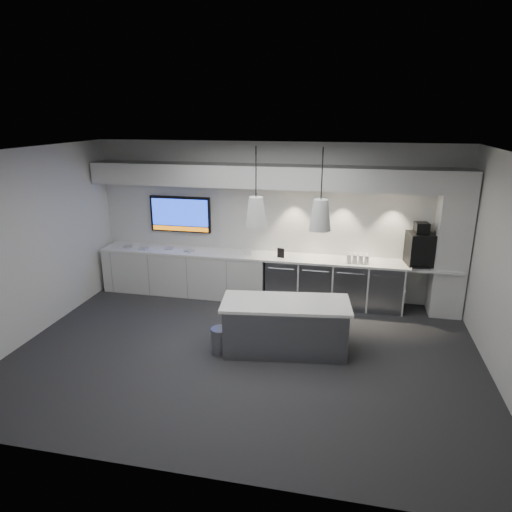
% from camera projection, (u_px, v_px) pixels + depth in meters
% --- Properties ---
extents(floor, '(7.00, 7.00, 0.00)m').
position_uv_depth(floor, '(245.00, 353.00, 6.93)').
color(floor, '#2B2B2E').
rests_on(floor, ground).
extents(ceiling, '(7.00, 7.00, 0.00)m').
position_uv_depth(ceiling, '(243.00, 152.00, 6.04)').
color(ceiling, black).
rests_on(ceiling, wall_back).
extents(wall_back, '(7.00, 0.00, 7.00)m').
position_uv_depth(wall_back, '(274.00, 221.00, 8.82)').
color(wall_back, silver).
rests_on(wall_back, floor).
extents(wall_front, '(7.00, 0.00, 7.00)m').
position_uv_depth(wall_front, '(181.00, 342.00, 4.15)').
color(wall_front, silver).
rests_on(wall_front, floor).
extents(wall_left, '(0.00, 7.00, 7.00)m').
position_uv_depth(wall_left, '(28.00, 246.00, 7.18)').
color(wall_left, silver).
rests_on(wall_left, floor).
extents(wall_right, '(0.00, 7.00, 7.00)m').
position_uv_depth(wall_right, '(512.00, 277.00, 5.79)').
color(wall_right, silver).
rests_on(wall_right, floor).
extents(back_counter, '(6.80, 0.65, 0.04)m').
position_uv_depth(back_counter, '(271.00, 256.00, 8.70)').
color(back_counter, white).
rests_on(back_counter, left_base_cabinets).
extents(left_base_cabinets, '(3.30, 0.63, 0.86)m').
position_uv_depth(left_base_cabinets, '(185.00, 272.00, 9.18)').
color(left_base_cabinets, white).
rests_on(left_base_cabinets, floor).
extents(fridge_unit_a, '(0.60, 0.61, 0.85)m').
position_uv_depth(fridge_unit_a, '(283.00, 280.00, 8.79)').
color(fridge_unit_a, gray).
rests_on(fridge_unit_a, floor).
extents(fridge_unit_b, '(0.60, 0.61, 0.85)m').
position_uv_depth(fridge_unit_b, '(316.00, 282.00, 8.66)').
color(fridge_unit_b, gray).
rests_on(fridge_unit_b, floor).
extents(fridge_unit_c, '(0.60, 0.61, 0.85)m').
position_uv_depth(fridge_unit_c, '(350.00, 285.00, 8.54)').
color(fridge_unit_c, gray).
rests_on(fridge_unit_c, floor).
extents(fridge_unit_d, '(0.60, 0.61, 0.85)m').
position_uv_depth(fridge_unit_d, '(385.00, 287.00, 8.41)').
color(fridge_unit_d, gray).
rests_on(fridge_unit_d, floor).
extents(backsplash, '(4.60, 0.03, 1.30)m').
position_uv_depth(backsplash, '(337.00, 222.00, 8.55)').
color(backsplash, white).
rests_on(backsplash, wall_back).
extents(soffit, '(6.90, 0.60, 0.40)m').
position_uv_depth(soffit, '(272.00, 176.00, 8.27)').
color(soffit, white).
rests_on(soffit, wall_back).
extents(column, '(0.55, 0.55, 2.60)m').
position_uv_depth(column, '(451.00, 244.00, 7.97)').
color(column, white).
rests_on(column, floor).
extents(wall_tv, '(1.25, 0.07, 0.72)m').
position_uv_depth(wall_tv, '(180.00, 214.00, 9.13)').
color(wall_tv, black).
rests_on(wall_tv, wall_back).
extents(island, '(2.00, 1.06, 0.81)m').
position_uv_depth(island, '(285.00, 326.00, 6.90)').
color(island, gray).
rests_on(island, floor).
extents(bin, '(0.30, 0.30, 0.40)m').
position_uv_depth(bin, '(220.00, 340.00, 6.91)').
color(bin, gray).
rests_on(bin, floor).
extents(coffee_machine, '(0.49, 0.65, 0.77)m').
position_uv_depth(coffee_machine, '(420.00, 247.00, 8.10)').
color(coffee_machine, black).
rests_on(coffee_machine, back_counter).
extents(sign_black, '(0.14, 0.06, 0.18)m').
position_uv_depth(sign_black, '(281.00, 253.00, 8.55)').
color(sign_black, black).
rests_on(sign_black, back_counter).
extents(sign_white, '(0.18, 0.03, 0.14)m').
position_uv_depth(sign_white, '(247.00, 252.00, 8.68)').
color(sign_white, white).
rests_on(sign_white, back_counter).
extents(cup_cluster, '(0.40, 0.19, 0.16)m').
position_uv_depth(cup_cluster, '(358.00, 258.00, 8.25)').
color(cup_cluster, white).
rests_on(cup_cluster, back_counter).
extents(tray_a, '(0.20, 0.20, 0.02)m').
position_uv_depth(tray_a, '(128.00, 246.00, 9.24)').
color(tray_a, '#ACACAC').
rests_on(tray_a, back_counter).
extents(tray_b, '(0.17, 0.17, 0.02)m').
position_uv_depth(tray_b, '(144.00, 248.00, 9.11)').
color(tray_b, '#ACACAC').
rests_on(tray_b, back_counter).
extents(tray_c, '(0.18, 0.18, 0.02)m').
position_uv_depth(tray_c, '(169.00, 248.00, 9.10)').
color(tray_c, '#ACACAC').
rests_on(tray_c, back_counter).
extents(tray_d, '(0.20, 0.20, 0.02)m').
position_uv_depth(tray_d, '(189.00, 251.00, 8.96)').
color(tray_d, '#ACACAC').
rests_on(tray_d, back_counter).
extents(pendant_left, '(0.30, 0.30, 1.13)m').
position_uv_depth(pendant_left, '(256.00, 212.00, 6.47)').
color(pendant_left, white).
rests_on(pendant_left, ceiling).
extents(pendant_right, '(0.30, 0.30, 1.13)m').
position_uv_depth(pendant_right, '(320.00, 215.00, 6.29)').
color(pendant_right, white).
rests_on(pendant_right, ceiling).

